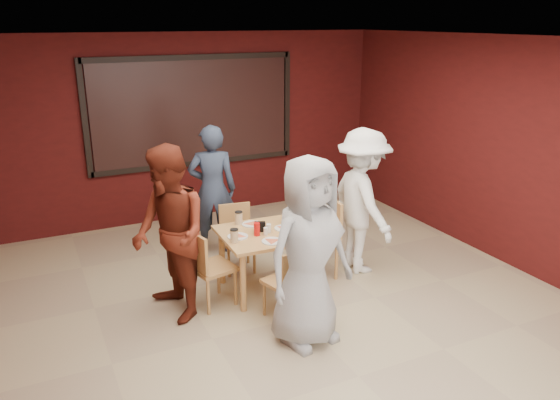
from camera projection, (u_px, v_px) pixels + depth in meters
name	position (u px, v px, depth m)	size (l,w,h in m)	color
floor	(299.00, 317.00, 5.73)	(7.00, 7.00, 0.00)	tan
window_blinds	(194.00, 112.00, 8.16)	(3.00, 0.02, 1.50)	black
dining_table	(262.00, 240.00, 6.10)	(0.92, 0.92, 0.86)	tan
chair_front	(290.00, 279.00, 5.55)	(0.47, 0.47, 0.81)	#B97D48
chair_back	(237.00, 233.00, 6.73)	(0.45, 0.45, 0.81)	#B97D48
chair_left	(207.00, 264.00, 5.80)	(0.50, 0.50, 0.87)	#B97D48
chair_right	(322.00, 233.00, 6.52)	(0.50, 0.50, 0.96)	#B97D48
diner_front	(309.00, 252.00, 5.05)	(0.90, 0.59, 1.84)	#9F9F9F
diner_back	(213.00, 190.00, 7.10)	(0.63, 0.41, 1.71)	#2F3B53
diner_left	(170.00, 235.00, 5.49)	(0.89, 0.69, 1.82)	maroon
diner_right	(362.00, 201.00, 6.56)	(1.14, 0.66, 1.77)	white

